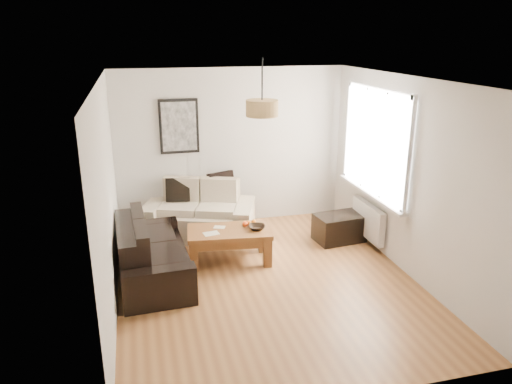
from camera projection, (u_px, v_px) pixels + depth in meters
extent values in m
plane|color=brown|center=(267.00, 282.00, 6.37)|extent=(4.50, 4.50, 0.00)
cube|color=white|center=(368.00, 221.00, 7.41)|extent=(0.10, 0.90, 0.52)
cylinder|color=tan|center=(262.00, 108.00, 5.95)|extent=(0.40, 0.40, 0.20)
cube|color=black|center=(339.00, 228.00, 7.58)|extent=(0.79, 0.55, 0.42)
cube|color=black|center=(178.00, 190.00, 7.75)|extent=(0.40, 0.19, 0.38)
cube|color=black|center=(222.00, 185.00, 7.91)|extent=(0.45, 0.27, 0.43)
imported|color=black|center=(257.00, 227.00, 6.82)|extent=(0.29, 0.29, 0.06)
sphere|color=orange|center=(249.00, 223.00, 6.95)|extent=(0.07, 0.07, 0.07)
sphere|color=orange|center=(254.00, 222.00, 7.00)|extent=(0.08, 0.08, 0.07)
sphere|color=#FF4F15|center=(245.00, 224.00, 6.91)|extent=(0.08, 0.08, 0.08)
cube|color=beige|center=(211.00, 233.00, 6.68)|extent=(0.23, 0.18, 0.01)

